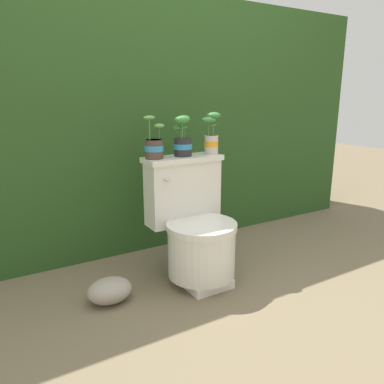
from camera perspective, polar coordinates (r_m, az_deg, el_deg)
name	(u,v)px	position (r m, az deg, el deg)	size (l,w,h in m)	color
ground_plane	(216,280)	(2.27, 3.72, -13.23)	(12.00, 12.00, 0.00)	#75664C
hedge_backdrop	(142,123)	(2.92, -7.60, 10.38)	(3.51, 0.77, 1.70)	#284C1E
toilet	(195,228)	(2.18, 0.41, -5.58)	(0.47, 0.50, 0.71)	silver
potted_plant_left	(154,146)	(2.11, -5.80, 6.99)	(0.13, 0.11, 0.24)	#47382D
potted_plant_midleft	(183,140)	(2.18, -1.43, 7.86)	(0.13, 0.12, 0.24)	#262628
potted_plant_middle	(211,136)	(2.26, 2.96, 8.55)	(0.12, 0.08, 0.25)	beige
garden_stone	(110,290)	(2.08, -12.41, -14.44)	(0.24, 0.19, 0.13)	#9E9384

